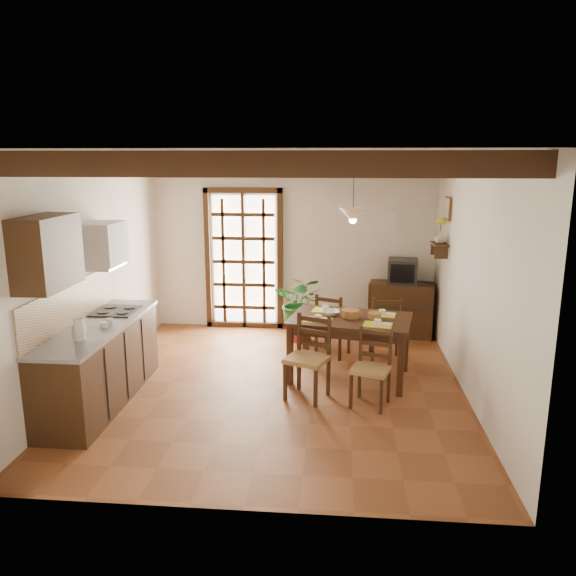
# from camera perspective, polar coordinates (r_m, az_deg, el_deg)

# --- Properties ---
(ground_plane) EXTENTS (5.00, 5.00, 0.00)m
(ground_plane) POSITION_cam_1_polar(r_m,az_deg,el_deg) (6.99, -1.13, -9.95)
(ground_plane) COLOR brown
(room_shell) EXTENTS (4.52, 5.02, 2.81)m
(room_shell) POSITION_cam_1_polar(r_m,az_deg,el_deg) (6.50, -1.20, 4.95)
(room_shell) COLOR silver
(room_shell) RESTS_ON ground_plane
(ceiling_beams) EXTENTS (4.50, 4.34, 0.20)m
(ceiling_beams) POSITION_cam_1_polar(r_m,az_deg,el_deg) (6.44, -1.23, 12.67)
(ceiling_beams) COLOR black
(ceiling_beams) RESTS_ON room_shell
(french_door) EXTENTS (1.26, 0.11, 2.32)m
(french_door) POSITION_cam_1_polar(r_m,az_deg,el_deg) (9.11, -4.50, 3.18)
(french_door) COLOR white
(french_door) RESTS_ON ground_plane
(kitchen_counter) EXTENTS (0.64, 2.25, 1.38)m
(kitchen_counter) POSITION_cam_1_polar(r_m,az_deg,el_deg) (6.77, -18.55, -7.15)
(kitchen_counter) COLOR #321E10
(kitchen_counter) RESTS_ON ground_plane
(upper_cabinet) EXTENTS (0.35, 0.80, 0.70)m
(upper_cabinet) POSITION_cam_1_polar(r_m,az_deg,el_deg) (5.87, -23.28, 3.35)
(upper_cabinet) COLOR #321E10
(upper_cabinet) RESTS_ON room_shell
(range_hood) EXTENTS (0.38, 0.60, 0.54)m
(range_hood) POSITION_cam_1_polar(r_m,az_deg,el_deg) (6.99, -18.23, 4.19)
(range_hood) COLOR white
(range_hood) RESTS_ON room_shell
(counter_items) EXTENTS (0.50, 1.43, 0.25)m
(counter_items) POSITION_cam_1_polar(r_m,az_deg,el_deg) (6.70, -18.54, -2.99)
(counter_items) COLOR black
(counter_items) RESTS_ON kitchen_counter
(dining_table) EXTENTS (1.61, 1.19, 0.80)m
(dining_table) POSITION_cam_1_polar(r_m,az_deg,el_deg) (7.08, 6.34, -3.78)
(dining_table) COLOR #351E11
(dining_table) RESTS_ON ground_plane
(chair_near_left) EXTENTS (0.57, 0.56, 0.97)m
(chair_near_left) POSITION_cam_1_polar(r_m,az_deg,el_deg) (6.58, 2.00, -8.63)
(chair_near_left) COLOR #A07944
(chair_near_left) RESTS_ON ground_plane
(chair_near_right) EXTENTS (0.50, 0.49, 0.87)m
(chair_near_right) POSITION_cam_1_polar(r_m,az_deg,el_deg) (6.47, 8.39, -9.44)
(chair_near_right) COLOR #A07944
(chair_near_right) RESTS_ON ground_plane
(chair_far_left) EXTENTS (0.54, 0.53, 0.90)m
(chair_far_left) POSITION_cam_1_polar(r_m,az_deg,el_deg) (7.96, 4.53, -4.90)
(chair_far_left) COLOR #A07944
(chair_far_left) RESTS_ON ground_plane
(chair_far_right) EXTENTS (0.44, 0.42, 0.93)m
(chair_far_right) POSITION_cam_1_polar(r_m,az_deg,el_deg) (7.86, 9.84, -5.24)
(chair_far_right) COLOR #A07944
(chair_far_right) RESTS_ON ground_plane
(table_setting) EXTENTS (1.07, 0.71, 0.10)m
(table_setting) POSITION_cam_1_polar(r_m,az_deg,el_deg) (7.03, 6.37, -2.41)
(table_setting) COLOR yellow
(table_setting) RESTS_ON dining_table
(table_bowl) EXTENTS (0.28, 0.28, 0.05)m
(table_bowl) POSITION_cam_1_polar(r_m,az_deg,el_deg) (7.13, 4.36, -2.52)
(table_bowl) COLOR white
(table_bowl) RESTS_ON dining_table
(sideboard) EXTENTS (1.05, 0.60, 0.84)m
(sideboard) POSITION_cam_1_polar(r_m,az_deg,el_deg) (8.98, 11.40, -2.12)
(sideboard) COLOR #321E10
(sideboard) RESTS_ON ground_plane
(crt_tv) EXTENTS (0.49, 0.46, 0.38)m
(crt_tv) POSITION_cam_1_polar(r_m,az_deg,el_deg) (8.84, 11.58, 1.68)
(crt_tv) COLOR black
(crt_tv) RESTS_ON sideboard
(fuse_box) EXTENTS (0.25, 0.03, 0.32)m
(fuse_box) POSITION_cam_1_polar(r_m,az_deg,el_deg) (8.97, 10.22, 6.56)
(fuse_box) COLOR white
(fuse_box) RESTS_ON room_shell
(plant_pot) EXTENTS (0.32, 0.32, 0.20)m
(plant_pot) POSITION_cam_1_polar(r_m,az_deg,el_deg) (8.64, 1.31, -4.61)
(plant_pot) COLOR maroon
(plant_pot) RESTS_ON ground_plane
(potted_plant) EXTENTS (2.19, 1.95, 2.19)m
(potted_plant) POSITION_cam_1_polar(r_m,az_deg,el_deg) (8.51, 1.32, -1.66)
(potted_plant) COLOR #144C19
(potted_plant) RESTS_ON ground_plane
(wall_shelf) EXTENTS (0.20, 0.42, 0.20)m
(wall_shelf) POSITION_cam_1_polar(r_m,az_deg,el_deg) (8.22, 15.13, 4.05)
(wall_shelf) COLOR #321E10
(wall_shelf) RESTS_ON room_shell
(shelf_vase) EXTENTS (0.15, 0.15, 0.15)m
(shelf_vase) POSITION_cam_1_polar(r_m,az_deg,el_deg) (8.20, 15.19, 5.01)
(shelf_vase) COLOR #B2BFB2
(shelf_vase) RESTS_ON wall_shelf
(shelf_flowers) EXTENTS (0.14, 0.14, 0.36)m
(shelf_flowers) POSITION_cam_1_polar(r_m,az_deg,el_deg) (8.17, 15.27, 6.46)
(shelf_flowers) COLOR yellow
(shelf_flowers) RESTS_ON shelf_vase
(framed_picture) EXTENTS (0.03, 0.32, 0.32)m
(framed_picture) POSITION_cam_1_polar(r_m,az_deg,el_deg) (8.17, 15.93, 7.77)
(framed_picture) COLOR brown
(framed_picture) RESTS_ON room_shell
(pendant_lamp) EXTENTS (0.36, 0.36, 0.84)m
(pendant_lamp) POSITION_cam_1_polar(r_m,az_deg,el_deg) (6.91, 6.61, 7.53)
(pendant_lamp) COLOR black
(pendant_lamp) RESTS_ON room_shell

